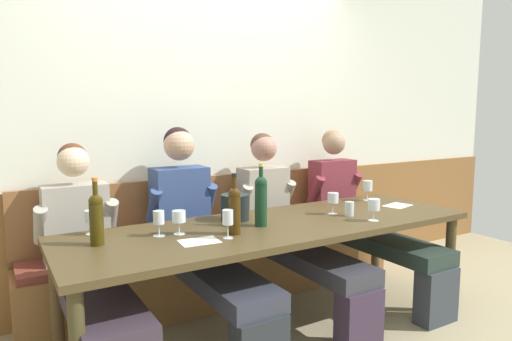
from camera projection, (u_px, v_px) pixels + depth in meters
room_wall_back at (211, 117)px, 3.56m from camera, size 6.80×0.08×2.80m
wood_wainscot_panel at (215, 233)px, 3.63m from camera, size 6.80×0.03×0.92m
wall_bench at (227, 262)px, 3.48m from camera, size 2.95×0.42×0.94m
dining_table at (276, 234)px, 2.84m from camera, size 2.65×0.85×0.74m
person_center_left_seat at (89, 261)px, 2.55m from camera, size 0.50×1.28×1.24m
person_center_right_seat at (199, 231)px, 2.95m from camera, size 0.49×1.29×1.33m
person_left_seat at (288, 224)px, 3.29m from camera, size 0.48×1.28×1.27m
person_right_seat at (362, 215)px, 3.63m from camera, size 0.50×1.28×1.28m
ice_bucket at (235, 207)px, 2.92m from camera, size 0.18×0.18×0.17m
wine_bottle_clear_water at (96, 217)px, 2.35m from camera, size 0.07×0.07×0.36m
wine_bottle_amber_mid at (261, 199)px, 2.75m from camera, size 0.08×0.08×0.39m
wine_bottle_green_tall at (234, 209)px, 2.57m from camera, size 0.07×0.07×0.35m
wine_glass_mid_right at (368, 186)px, 3.56m from camera, size 0.07×0.07×0.16m
wine_glass_center_front at (333, 199)px, 3.08m from camera, size 0.08×0.08×0.15m
wine_glass_right_end at (91, 218)px, 2.56m from camera, size 0.07×0.07×0.14m
wine_glass_near_bucket at (179, 218)px, 2.57m from camera, size 0.08×0.08×0.14m
wine_glass_left_end at (374, 205)px, 2.89m from camera, size 0.08×0.08×0.14m
wine_glass_by_bottle at (159, 219)px, 2.53m from camera, size 0.07×0.07×0.15m
wine_glass_center_rear at (228, 218)px, 2.48m from camera, size 0.06×0.06×0.16m
water_tumbler_left at (349, 209)px, 3.04m from camera, size 0.06×0.06×0.10m
tasting_sheet_left_guest at (398, 206)px, 3.38m from camera, size 0.24×0.20×0.00m
tasting_sheet_right_guest at (199, 241)px, 2.43m from camera, size 0.22×0.17×0.00m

